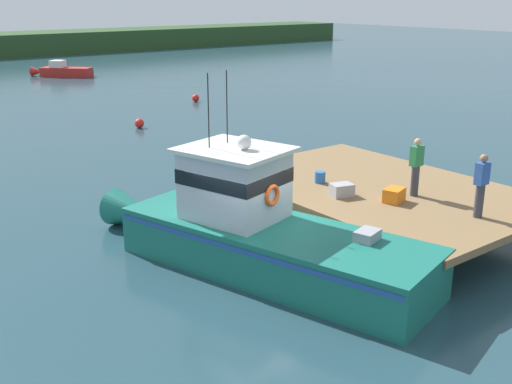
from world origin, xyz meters
TOP-DOWN VIEW (x-y plane):
  - ground_plane at (0.00, 0.00)m, footprint 200.00×200.00m
  - dock at (4.80, 0.00)m, footprint 6.00×9.00m
  - main_fishing_boat at (0.05, -0.19)m, footprint 4.61×9.93m
  - crate_single_far at (3.25, 0.01)m, footprint 0.70×0.58m
  - crate_stack_mid_dock at (4.01, -1.21)m, footprint 0.70×0.60m
  - bait_bucket at (3.66, 1.32)m, footprint 0.32×0.32m
  - deckhand_by_the_boat at (4.73, -3.31)m, footprint 0.36×0.22m
  - deckhand_further_back at (4.87, -1.19)m, footprint 0.36×0.22m
  - moored_boat_outer_mooring at (10.61, 39.70)m, footprint 4.28×4.59m
  - mooring_buoy_inshore at (12.54, 22.17)m, footprint 0.47×0.47m
  - mooring_buoy_outer at (5.83, 17.00)m, footprint 0.48×0.48m

SIDE VIEW (x-z plane):
  - ground_plane at x=0.00m, z-range 0.00..0.00m
  - mooring_buoy_inshore at x=12.54m, z-range 0.00..0.47m
  - mooring_buoy_outer at x=5.83m, z-range 0.00..0.48m
  - moored_boat_outer_mooring at x=10.61m, z-range -0.21..1.12m
  - main_fishing_boat at x=0.05m, z-range -1.39..3.41m
  - dock at x=4.80m, z-range 0.47..1.67m
  - bait_bucket at x=3.66m, z-range 1.20..1.54m
  - crate_single_far at x=3.25m, z-range 1.20..1.55m
  - crate_stack_mid_dock at x=4.01m, z-range 1.20..1.57m
  - deckhand_by_the_boat at x=4.73m, z-range 1.24..2.87m
  - deckhand_further_back at x=4.87m, z-range 1.24..2.87m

